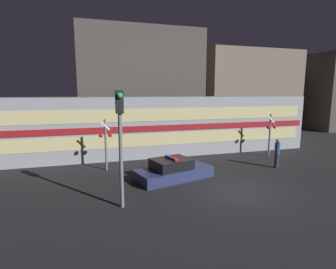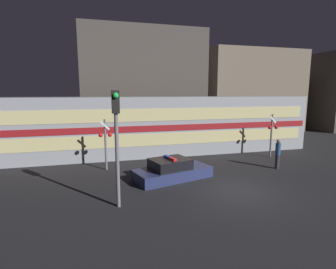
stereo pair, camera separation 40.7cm
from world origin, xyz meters
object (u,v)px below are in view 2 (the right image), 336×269
object	(u,v)px
police_car	(172,171)
pedestrian	(278,154)
crossing_signal_near	(272,132)
train	(165,125)
traffic_light_corner	(116,132)

from	to	relation	value
police_car	pedestrian	distance (m)	6.91
pedestrian	police_car	bearing A→B (deg)	-178.71
pedestrian	crossing_signal_near	distance (m)	3.19
train	crossing_signal_near	bearing A→B (deg)	-24.48
pedestrian	crossing_signal_near	xyz separation A→B (m)	(1.50, 2.68, 0.88)
train	pedestrian	xyz separation A→B (m)	(5.73, -5.97, -1.24)
police_car	crossing_signal_near	xyz separation A→B (m)	(8.39, 2.83, 1.38)
train	pedestrian	distance (m)	8.36
train	traffic_light_corner	world-z (taller)	traffic_light_corner
crossing_signal_near	traffic_light_corner	world-z (taller)	traffic_light_corner
traffic_light_corner	police_car	bearing A→B (deg)	42.56
train	pedestrian	bearing A→B (deg)	-46.17
crossing_signal_near	police_car	bearing A→B (deg)	-161.36
train	traffic_light_corner	bearing A→B (deg)	-115.53
train	pedestrian	size ratio (longest dim) A/B	12.57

